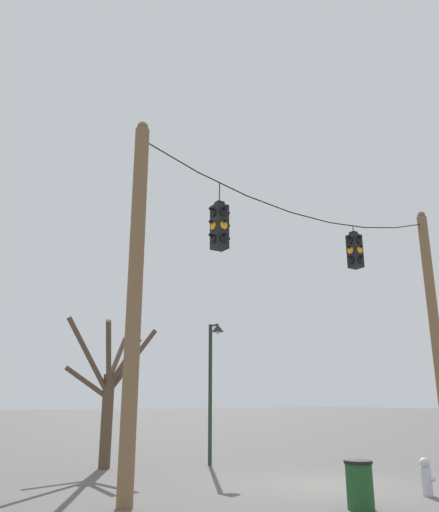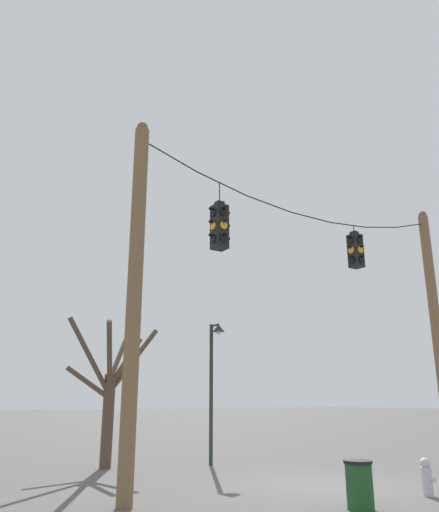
{
  "view_description": "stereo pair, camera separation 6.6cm",
  "coord_description": "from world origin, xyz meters",
  "px_view_note": "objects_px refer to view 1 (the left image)",
  "views": [
    {
      "loc": [
        -9.31,
        -9.27,
        1.94
      ],
      "look_at": [
        -3.05,
        0.21,
        5.22
      ],
      "focal_mm": 35.0,
      "sensor_mm": 36.0,
      "label": 1
    },
    {
      "loc": [
        -9.25,
        -9.31,
        1.94
      ],
      "look_at": [
        -3.05,
        0.21,
        5.22
      ],
      "focal_mm": 35.0,
      "sensor_mm": 36.0,
      "label": 2
    }
  ],
  "objects_px": {
    "traffic_light_over_intersection": "(220,226)",
    "traffic_light_near_left_pole": "(355,251)",
    "trash_bin": "(360,485)",
    "utility_pole_right": "(435,331)",
    "fire_hydrant": "(426,476)",
    "street_lamp": "(213,365)",
    "bare_tree": "(109,391)",
    "utility_pole_left": "(135,295)"
  },
  "relations": [
    {
      "from": "street_lamp",
      "to": "fire_hydrant",
      "type": "distance_m",
      "value": 7.22
    },
    {
      "from": "utility_pole_left",
      "to": "utility_pole_right",
      "type": "xyz_separation_m",
      "value": [
        10.34,
        0.0,
        0.0
      ]
    },
    {
      "from": "bare_tree",
      "to": "trash_bin",
      "type": "relative_size",
      "value": 5.13
    },
    {
      "from": "fire_hydrant",
      "to": "bare_tree",
      "type": "bearing_deg",
      "value": 117.58
    },
    {
      "from": "utility_pole_right",
      "to": "fire_hydrant",
      "type": "xyz_separation_m",
      "value": [
        -4.54,
        -2.37,
        -3.65
      ]
    },
    {
      "from": "trash_bin",
      "to": "fire_hydrant",
      "type": "bearing_deg",
      "value": 4.31
    },
    {
      "from": "street_lamp",
      "to": "utility_pole_left",
      "type": "bearing_deg",
      "value": -137.72
    },
    {
      "from": "traffic_light_over_intersection",
      "to": "utility_pole_left",
      "type": "bearing_deg",
      "value": 180.0
    },
    {
      "from": "bare_tree",
      "to": "fire_hydrant",
      "type": "height_order",
      "value": "bare_tree"
    },
    {
      "from": "fire_hydrant",
      "to": "utility_pole_left",
      "type": "bearing_deg",
      "value": 157.79
    },
    {
      "from": "utility_pole_right",
      "to": "bare_tree",
      "type": "bearing_deg",
      "value": 147.6
    },
    {
      "from": "traffic_light_over_intersection",
      "to": "traffic_light_near_left_pole",
      "type": "height_order",
      "value": "traffic_light_over_intersection"
    },
    {
      "from": "traffic_light_near_left_pole",
      "to": "street_lamp",
      "type": "height_order",
      "value": "traffic_light_near_left_pole"
    },
    {
      "from": "utility_pole_right",
      "to": "fire_hydrant",
      "type": "bearing_deg",
      "value": -152.48
    },
    {
      "from": "bare_tree",
      "to": "street_lamp",
      "type": "bearing_deg",
      "value": -22.07
    },
    {
      "from": "utility_pole_right",
      "to": "street_lamp",
      "type": "xyz_separation_m",
      "value": [
        -5.64,
        4.27,
        -1.03
      ]
    },
    {
      "from": "utility_pole_left",
      "to": "fire_hydrant",
      "type": "bearing_deg",
      "value": -22.21
    },
    {
      "from": "utility_pole_left",
      "to": "fire_hydrant",
      "type": "xyz_separation_m",
      "value": [
        5.8,
        -2.37,
        -3.65
      ]
    },
    {
      "from": "traffic_light_over_intersection",
      "to": "trash_bin",
      "type": "xyz_separation_m",
      "value": [
        1.44,
        -2.54,
        -5.53
      ]
    },
    {
      "from": "utility_pole_left",
      "to": "trash_bin",
      "type": "relative_size",
      "value": 9.53
    },
    {
      "from": "street_lamp",
      "to": "bare_tree",
      "type": "distance_m",
      "value": 3.34
    },
    {
      "from": "traffic_light_near_left_pole",
      "to": "street_lamp",
      "type": "bearing_deg",
      "value": 116.97
    },
    {
      "from": "traffic_light_over_intersection",
      "to": "trash_bin",
      "type": "relative_size",
      "value": 2.01
    },
    {
      "from": "utility_pole_left",
      "to": "trash_bin",
      "type": "distance_m",
      "value": 5.66
    },
    {
      "from": "utility_pole_right",
      "to": "trash_bin",
      "type": "height_order",
      "value": "utility_pole_right"
    },
    {
      "from": "street_lamp",
      "to": "bare_tree",
      "type": "bearing_deg",
      "value": 157.93
    },
    {
      "from": "traffic_light_over_intersection",
      "to": "fire_hydrant",
      "type": "xyz_separation_m",
      "value": [
        3.68,
        -2.37,
        -5.58
      ]
    },
    {
      "from": "utility_pole_right",
      "to": "traffic_light_over_intersection",
      "type": "xyz_separation_m",
      "value": [
        -8.22,
        -0.0,
        1.93
      ]
    },
    {
      "from": "trash_bin",
      "to": "traffic_light_over_intersection",
      "type": "bearing_deg",
      "value": 119.54
    },
    {
      "from": "utility_pole_left",
      "to": "traffic_light_over_intersection",
      "type": "distance_m",
      "value": 2.87
    },
    {
      "from": "traffic_light_near_left_pole",
      "to": "fire_hydrant",
      "type": "xyz_separation_m",
      "value": [
        -1.07,
        -2.37,
        -5.76
      ]
    },
    {
      "from": "utility_pole_left",
      "to": "utility_pole_right",
      "type": "relative_size",
      "value": 1.0
    },
    {
      "from": "utility_pole_left",
      "to": "bare_tree",
      "type": "height_order",
      "value": "utility_pole_left"
    },
    {
      "from": "bare_tree",
      "to": "traffic_light_over_intersection",
      "type": "bearing_deg",
      "value": -85.55
    },
    {
      "from": "utility_pole_right",
      "to": "traffic_light_over_intersection",
      "type": "bearing_deg",
      "value": -180.0
    },
    {
      "from": "street_lamp",
      "to": "fire_hydrant",
      "type": "bearing_deg",
      "value": -80.6
    },
    {
      "from": "traffic_light_over_intersection",
      "to": "traffic_light_near_left_pole",
      "type": "distance_m",
      "value": 4.75
    },
    {
      "from": "traffic_light_near_left_pole",
      "to": "bare_tree",
      "type": "relative_size",
      "value": 0.29
    },
    {
      "from": "utility_pole_right",
      "to": "traffic_light_near_left_pole",
      "type": "bearing_deg",
      "value": -180.0
    },
    {
      "from": "bare_tree",
      "to": "trash_bin",
      "type": "xyz_separation_m",
      "value": [
        1.87,
        -8.03,
        -1.78
      ]
    },
    {
      "from": "traffic_light_near_left_pole",
      "to": "trash_bin",
      "type": "xyz_separation_m",
      "value": [
        -3.31,
        -2.54,
        -5.71
      ]
    },
    {
      "from": "utility_pole_right",
      "to": "fire_hydrant",
      "type": "height_order",
      "value": "utility_pole_right"
    }
  ]
}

